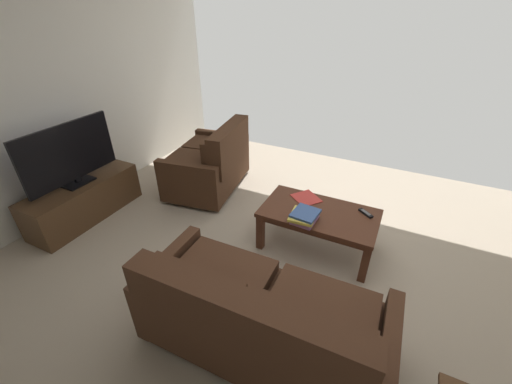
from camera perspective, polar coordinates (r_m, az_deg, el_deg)
name	(u,v)px	position (r m, az deg, el deg)	size (l,w,h in m)	color
ground_plane	(307,263)	(3.23, 9.10, -12.55)	(5.94, 5.06, 0.01)	tan
wall_right	(63,92)	(4.30, -31.43, 15.02)	(0.12, 5.06, 2.65)	silver
sofa_main	(259,319)	(2.31, 0.55, -21.83)	(1.72, 0.83, 0.84)	black
loveseat_near	(211,163)	(4.22, -8.07, 5.22)	(0.97, 1.27, 0.91)	black
coffee_table	(319,217)	(3.20, 11.29, -4.49)	(1.12, 0.62, 0.44)	#4C2819
tv_stand	(84,200)	(4.18, -28.47, -1.28)	(0.44, 1.28, 0.45)	#4C331E
flat_tv	(69,154)	(3.93, -30.56, 5.88)	(0.20, 1.07, 0.68)	black
book_stack	(304,216)	(2.99, 8.66, -4.33)	(0.26, 0.29, 0.09)	#996699
tv_remote	(366,213)	(3.24, 19.12, -3.60)	(0.15, 0.13, 0.02)	black
loose_magazine	(306,198)	(3.34, 9.00, -1.09)	(0.24, 0.26, 0.01)	#C63833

